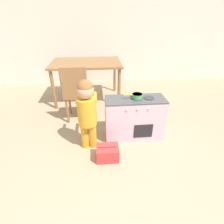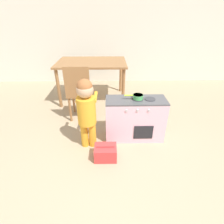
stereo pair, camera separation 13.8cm
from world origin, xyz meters
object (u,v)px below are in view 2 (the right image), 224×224
Objects in this scene: play_kitchen at (135,119)px; dining_table at (92,66)px; dining_chair_near at (79,92)px; toy_basket at (105,153)px; child_figure at (86,107)px; toy_pot at (138,96)px.

dining_table is at bearing 116.88° from play_kitchen.
play_kitchen is 0.87× the size of dining_chair_near.
dining_chair_near reaches higher than toy_basket.
child_figure is 0.58m from toy_basket.
toy_basket is at bearing -133.04° from play_kitchen.
child_figure is 0.71× the size of dining_table.
toy_basket is 0.20× the size of dining_table.
dining_table is (-0.27, 1.71, 0.57)m from toy_basket.
toy_basket is 1.82m from dining_table.
toy_pot is at bearing -62.60° from dining_table.
toy_pot is 0.19× the size of dining_table.
toy_basket is at bearing -81.03° from dining_table.
play_kitchen is at bearing 15.75° from child_figure.
toy_basket is 1.08m from dining_chair_near.
play_kitchen is at bearing 46.96° from toy_basket.
toy_basket is at bearing -48.23° from child_figure.
toy_pot is 0.26× the size of child_figure.
play_kitchen is 1.50m from dining_table.
toy_basket is at bearing -66.18° from dining_chair_near.
toy_basket is at bearing -134.08° from toy_pot.
toy_basket is (0.22, -0.24, -0.48)m from child_figure.
dining_chair_near is (-0.41, 0.92, 0.38)m from toy_basket.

